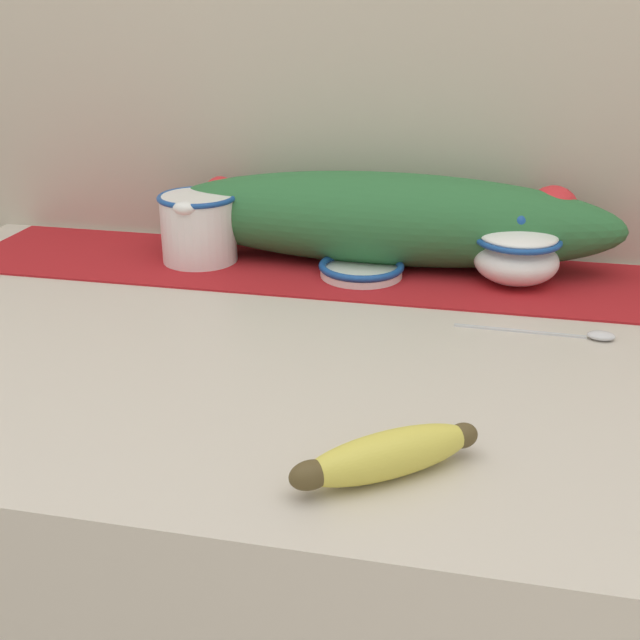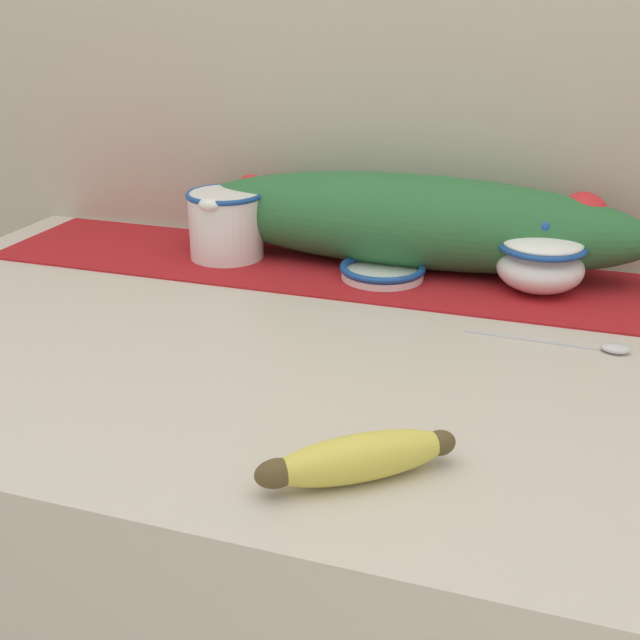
# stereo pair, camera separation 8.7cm
# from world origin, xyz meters

# --- Properties ---
(countertop) EXTENTS (1.36, 0.75, 0.87)m
(countertop) POSITION_xyz_m (0.00, 0.00, 0.43)
(countertop) COLOR beige
(countertop) RESTS_ON ground_plane
(back_wall) EXTENTS (2.16, 0.04, 2.40)m
(back_wall) POSITION_xyz_m (0.00, 0.40, 1.20)
(back_wall) COLOR #B7AD99
(back_wall) RESTS_ON ground_plane
(table_runner) EXTENTS (1.25, 0.24, 0.00)m
(table_runner) POSITION_xyz_m (0.00, 0.25, 0.87)
(table_runner) COLOR #A8191E
(table_runner) RESTS_ON countertop
(cream_pitcher) EXTENTS (0.12, 0.14, 0.10)m
(cream_pitcher) POSITION_xyz_m (-0.27, 0.25, 0.93)
(cream_pitcher) COLOR white
(cream_pitcher) RESTS_ON countertop
(sugar_bowl) EXTENTS (0.12, 0.12, 0.10)m
(sugar_bowl) POSITION_xyz_m (0.19, 0.25, 0.91)
(sugar_bowl) COLOR white
(sugar_bowl) RESTS_ON countertop
(small_dish) EXTENTS (0.12, 0.12, 0.02)m
(small_dish) POSITION_xyz_m (-0.02, 0.23, 0.88)
(small_dish) COLOR white
(small_dish) RESTS_ON countertop
(banana) EXTENTS (0.16, 0.13, 0.04)m
(banana) POSITION_xyz_m (0.08, -0.26, 0.89)
(banana) COLOR #DBCC4C
(banana) RESTS_ON countertop
(spoon) EXTENTS (0.19, 0.02, 0.01)m
(spoon) POSITION_xyz_m (0.27, 0.08, 0.87)
(spoon) COLOR silver
(spoon) RESTS_ON countertop
(poinsettia_garland) EXTENTS (0.69, 0.15, 0.14)m
(poinsettia_garland) POSITION_xyz_m (0.01, 0.30, 0.94)
(poinsettia_garland) COLOR #2D6B38
(poinsettia_garland) RESTS_ON countertop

